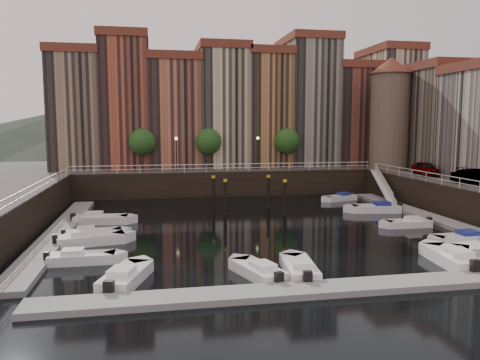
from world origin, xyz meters
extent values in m
plane|color=black|center=(0.00, 0.00, 0.00)|extent=(200.00, 200.00, 0.00)
cube|color=black|center=(0.00, 26.00, 1.50)|extent=(80.00, 20.00, 3.00)
cube|color=gray|center=(-16.20, -1.00, 0.17)|extent=(2.00, 28.00, 0.35)
cube|color=gray|center=(16.20, -1.00, 0.17)|extent=(2.00, 28.00, 0.35)
cube|color=gray|center=(0.00, -17.00, 0.17)|extent=(30.00, 2.00, 0.35)
cone|color=#2D382D|center=(-30.00, 110.00, 7.00)|extent=(80.00, 80.00, 14.00)
cone|color=#2D382D|center=(5.00, 110.00, 9.00)|extent=(100.00, 100.00, 18.00)
cone|color=#2D382D|center=(40.00, 110.00, 6.00)|extent=(70.00, 70.00, 12.00)
cube|color=#91765C|center=(-18.00, 23.50, 10.00)|extent=(6.00, 10.00, 14.00)
cube|color=maroon|center=(-18.00, 23.50, 17.50)|extent=(6.30, 10.30, 1.00)
cube|color=#A44A33|center=(-12.10, 23.50, 11.00)|extent=(5.80, 10.00, 16.00)
cube|color=maroon|center=(-12.10, 23.50, 19.50)|extent=(6.10, 10.30, 1.00)
cube|color=#B06448|center=(-5.95, 23.50, 9.75)|extent=(6.50, 10.00, 13.50)
cube|color=maroon|center=(-5.95, 23.50, 17.00)|extent=(6.80, 10.30, 1.00)
cube|color=beige|center=(0.40, 23.50, 10.50)|extent=(6.20, 10.00, 15.00)
cube|color=maroon|center=(0.40, 23.50, 18.50)|extent=(6.50, 10.30, 1.00)
cube|color=#AD763F|center=(6.30, 23.50, 10.25)|extent=(5.60, 10.00, 14.50)
cube|color=maroon|center=(6.30, 23.50, 18.00)|extent=(5.90, 10.30, 1.00)
cube|color=gray|center=(12.30, 23.50, 11.25)|extent=(6.40, 10.00, 16.50)
cube|color=maroon|center=(12.30, 23.50, 20.00)|extent=(6.70, 10.30, 1.00)
cube|color=brown|center=(18.50, 23.50, 9.50)|extent=(6.00, 10.00, 13.00)
cube|color=maroon|center=(18.50, 23.50, 16.50)|extent=(6.30, 10.30, 1.00)
cube|color=#C5B091|center=(24.45, 23.50, 10.75)|extent=(5.90, 10.00, 15.50)
cube|color=maroon|center=(24.45, 23.50, 19.00)|extent=(6.20, 10.30, 1.00)
cube|color=#726556|center=(26.50, 12.00, 9.00)|extent=(9.00, 8.00, 12.00)
cube|color=maroon|center=(26.50, 12.00, 15.50)|extent=(9.30, 8.30, 1.00)
cylinder|color=#6B5B4C|center=(20.00, 14.50, 9.00)|extent=(4.60, 4.60, 12.00)
cone|color=maroon|center=(20.00, 14.50, 15.80)|extent=(5.20, 5.20, 2.00)
cylinder|color=black|center=(-10.00, 18.20, 4.20)|extent=(0.30, 0.30, 2.40)
sphere|color=#1E4719|center=(-10.00, 18.20, 6.60)|extent=(3.20, 3.20, 3.20)
cylinder|color=black|center=(-2.00, 18.20, 4.20)|extent=(0.30, 0.30, 2.40)
sphere|color=#1E4719|center=(-2.00, 18.20, 6.60)|extent=(3.20, 3.20, 3.20)
cylinder|color=black|center=(8.00, 18.20, 4.20)|extent=(0.30, 0.30, 2.40)
sphere|color=#1E4719|center=(8.00, 18.20, 6.60)|extent=(3.20, 3.20, 3.20)
cylinder|color=black|center=(-6.00, 17.20, 5.00)|extent=(0.12, 0.12, 4.00)
sphere|color=#FFD88C|center=(-6.00, 17.20, 7.00)|extent=(0.36, 0.36, 0.36)
cylinder|color=black|center=(4.00, 17.20, 5.00)|extent=(0.12, 0.12, 4.00)
sphere|color=#FFD88C|center=(4.00, 17.20, 7.00)|extent=(0.36, 0.36, 0.36)
cube|color=white|center=(0.00, 16.00, 3.95)|extent=(36.00, 0.08, 0.08)
cube|color=white|center=(0.00, 16.00, 3.50)|extent=(36.00, 0.06, 0.06)
cube|color=white|center=(18.00, -1.00, 3.95)|extent=(0.08, 34.00, 0.08)
cube|color=white|center=(18.00, -1.00, 3.50)|extent=(0.06, 34.00, 0.06)
cube|color=white|center=(-18.00, -1.00, 3.95)|extent=(0.08, 34.00, 0.08)
cube|color=white|center=(-18.00, -1.00, 3.50)|extent=(0.06, 34.00, 0.06)
cube|color=white|center=(17.10, 10.00, 1.75)|extent=(2.78, 8.26, 2.81)
cube|color=white|center=(17.10, 10.00, 2.25)|extent=(1.93, 8.32, 3.65)
cylinder|color=black|center=(-2.00, 4.62, 1.50)|extent=(0.32, 0.32, 3.60)
cylinder|color=gold|center=(-2.00, 4.62, 3.35)|extent=(0.36, 0.36, 0.25)
cylinder|color=black|center=(-2.73, 7.87, 1.50)|extent=(0.32, 0.32, 3.60)
cylinder|color=gold|center=(-2.73, 7.87, 3.35)|extent=(0.36, 0.36, 0.25)
cylinder|color=black|center=(3.53, 3.28, 1.50)|extent=(0.32, 0.32, 3.60)
cylinder|color=gold|center=(3.53, 3.28, 3.35)|extent=(0.36, 0.36, 0.25)
cylinder|color=black|center=(2.93, 7.35, 1.50)|extent=(0.32, 0.32, 3.60)
cylinder|color=gold|center=(2.93, 7.35, 3.35)|extent=(0.36, 0.36, 0.25)
cube|color=white|center=(-13.25, -9.30, 0.27)|extent=(4.03, 1.56, 0.69)
cube|color=white|center=(-13.80, -9.30, 0.69)|extent=(1.28, 1.10, 0.46)
cube|color=black|center=(-15.36, -9.30, 0.50)|extent=(0.32, 0.46, 0.64)
cube|color=white|center=(-13.30, -4.56, 0.32)|extent=(4.93, 2.69, 0.80)
cube|color=white|center=(-13.92, -4.69, 0.80)|extent=(1.71, 1.54, 0.53)
cube|color=black|center=(-15.69, -5.05, 0.58)|extent=(0.47, 0.59, 0.74)
cube|color=white|center=(-13.34, -2.71, 0.28)|extent=(4.31, 2.12, 0.71)
cube|color=white|center=(-13.90, -2.78, 0.71)|extent=(1.45, 1.29, 0.47)
cube|color=black|center=(-15.49, -2.99, 0.52)|extent=(0.39, 0.51, 0.66)
cube|color=white|center=(-13.35, 2.76, 0.31)|extent=(4.70, 2.11, 0.78)
cube|color=white|center=(-13.98, 2.81, 0.78)|extent=(1.55, 1.36, 0.52)
cube|color=black|center=(-15.74, 2.94, 0.57)|extent=(0.40, 0.55, 0.73)
cube|color=white|center=(13.36, -9.20, 0.28)|extent=(4.16, 1.79, 0.70)
cube|color=navy|center=(13.91, -9.17, 0.70)|extent=(1.35, 1.18, 0.46)
cube|color=white|center=(12.46, -3.44, 0.26)|extent=(3.85, 1.53, 0.65)
cube|color=white|center=(12.98, -3.45, 0.65)|extent=(1.23, 1.06, 0.44)
cube|color=black|center=(14.46, -3.47, 0.48)|extent=(0.31, 0.44, 0.61)
cube|color=white|center=(12.89, 3.33, 0.32)|extent=(4.90, 2.53, 0.80)
cube|color=navy|center=(13.52, 3.23, 0.80)|extent=(1.67, 1.50, 0.53)
cube|color=black|center=(15.30, 2.94, 0.58)|extent=(0.45, 0.58, 0.74)
cube|color=white|center=(12.25, 10.81, 0.26)|extent=(4.15, 2.60, 0.66)
cube|color=navy|center=(12.76, 10.97, 0.66)|extent=(1.50, 1.38, 0.44)
cube|color=black|center=(14.19, 11.43, 0.49)|extent=(0.43, 0.51, 0.62)
cube|color=white|center=(-10.32, -13.62, 0.31)|extent=(3.02, 4.80, 0.76)
cube|color=white|center=(-10.51, -14.20, 0.76)|extent=(1.60, 1.73, 0.51)
cube|color=black|center=(-11.04, -15.85, 0.56)|extent=(0.59, 0.50, 0.71)
cube|color=white|center=(-2.97, -13.84, 0.28)|extent=(2.87, 4.44, 0.71)
cube|color=white|center=(-2.78, -14.38, 0.71)|extent=(1.50, 1.62, 0.47)
cube|color=black|center=(-2.26, -15.89, 0.52)|extent=(0.55, 0.47, 0.66)
cube|color=white|center=(-0.49, -13.88, 0.30)|extent=(2.16, 4.51, 0.74)
cube|color=white|center=(-0.56, -14.47, 0.74)|extent=(1.33, 1.51, 0.49)
cube|color=black|center=(-0.75, -16.14, 0.54)|extent=(0.53, 0.40, 0.69)
cube|color=white|center=(9.46, -13.73, 0.33)|extent=(2.37, 5.07, 0.84)
cube|color=white|center=(9.40, -14.39, 0.84)|extent=(1.49, 1.69, 0.56)
cube|color=black|center=(9.21, -16.28, 0.61)|extent=(0.59, 0.44, 0.78)
imported|color=gray|center=(20.57, 7.13, 3.77)|extent=(2.50, 4.75, 1.54)
imported|color=gray|center=(20.47, -1.11, 3.73)|extent=(2.57, 4.66, 1.45)
imported|color=gray|center=(21.74, -0.10, 3.70)|extent=(2.02, 4.87, 1.41)
camera|label=1|loc=(-8.69, -39.23, 8.66)|focal=35.00mm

